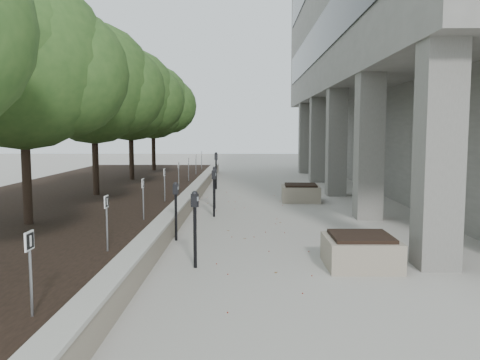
{
  "coord_description": "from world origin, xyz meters",
  "views": [
    {
      "loc": [
        0.02,
        -7.8,
        2.45
      ],
      "look_at": [
        -0.16,
        6.19,
        1.06
      ],
      "focal_mm": 37.31,
      "sensor_mm": 36.0,
      "label": 1
    }
  ],
  "objects_px": {
    "parking_meter_2": "(176,211)",
    "parking_meter_4": "(215,187)",
    "crabapple_tree_2": "(23,99)",
    "parking_meter_1": "(195,229)",
    "parking_meter_3": "(214,193)",
    "parking_meter_5": "(216,171)",
    "crabapple_tree_4": "(131,114)",
    "planter_back": "(301,193)",
    "planter_front": "(361,251)",
    "crabapple_tree_5": "(153,117)",
    "crabapple_tree_3": "(94,109)"
  },
  "relations": [
    {
      "from": "parking_meter_1",
      "to": "parking_meter_3",
      "type": "relative_size",
      "value": 1.02
    },
    {
      "from": "crabapple_tree_2",
      "to": "planter_back",
      "type": "bearing_deg",
      "value": 43.54
    },
    {
      "from": "crabapple_tree_4",
      "to": "parking_meter_4",
      "type": "height_order",
      "value": "crabapple_tree_4"
    },
    {
      "from": "crabapple_tree_4",
      "to": "parking_meter_5",
      "type": "bearing_deg",
      "value": -0.36
    },
    {
      "from": "planter_front",
      "to": "planter_back",
      "type": "relative_size",
      "value": 0.98
    },
    {
      "from": "parking_meter_2",
      "to": "parking_meter_4",
      "type": "bearing_deg",
      "value": 94.37
    },
    {
      "from": "crabapple_tree_2",
      "to": "parking_meter_3",
      "type": "xyz_separation_m",
      "value": [
        3.9,
        3.22,
        -2.44
      ]
    },
    {
      "from": "crabapple_tree_3",
      "to": "parking_meter_3",
      "type": "height_order",
      "value": "crabapple_tree_3"
    },
    {
      "from": "parking_meter_1",
      "to": "parking_meter_2",
      "type": "xyz_separation_m",
      "value": [
        -0.65,
        2.22,
        -0.04
      ]
    },
    {
      "from": "parking_meter_1",
      "to": "planter_front",
      "type": "relative_size",
      "value": 1.1
    },
    {
      "from": "crabapple_tree_2",
      "to": "parking_meter_5",
      "type": "bearing_deg",
      "value": 70.42
    },
    {
      "from": "parking_meter_1",
      "to": "parking_meter_3",
      "type": "height_order",
      "value": "parking_meter_1"
    },
    {
      "from": "parking_meter_1",
      "to": "crabapple_tree_5",
      "type": "bearing_deg",
      "value": 124.71
    },
    {
      "from": "crabapple_tree_4",
      "to": "parking_meter_3",
      "type": "distance_m",
      "value": 8.19
    },
    {
      "from": "parking_meter_1",
      "to": "parking_meter_3",
      "type": "distance_m",
      "value": 5.31
    },
    {
      "from": "planter_front",
      "to": "crabapple_tree_5",
      "type": "bearing_deg",
      "value": 112.07
    },
    {
      "from": "parking_meter_3",
      "to": "crabapple_tree_2",
      "type": "bearing_deg",
      "value": -124.71
    },
    {
      "from": "crabapple_tree_3",
      "to": "parking_meter_5",
      "type": "height_order",
      "value": "crabapple_tree_3"
    },
    {
      "from": "crabapple_tree_3",
      "to": "parking_meter_2",
      "type": "distance_m",
      "value": 6.35
    },
    {
      "from": "crabapple_tree_5",
      "to": "parking_meter_1",
      "type": "xyz_separation_m",
      "value": [
        3.9,
        -17.09,
        -2.42
      ]
    },
    {
      "from": "crabapple_tree_3",
      "to": "crabapple_tree_5",
      "type": "distance_m",
      "value": 10.0
    },
    {
      "from": "parking_meter_4",
      "to": "parking_meter_1",
      "type": "bearing_deg",
      "value": -93.55
    },
    {
      "from": "crabapple_tree_5",
      "to": "parking_meter_4",
      "type": "height_order",
      "value": "crabapple_tree_5"
    },
    {
      "from": "parking_meter_5",
      "to": "planter_front",
      "type": "height_order",
      "value": "parking_meter_5"
    },
    {
      "from": "planter_front",
      "to": "parking_meter_2",
      "type": "bearing_deg",
      "value": 149.89
    },
    {
      "from": "crabapple_tree_2",
      "to": "planter_front",
      "type": "relative_size",
      "value": 4.31
    },
    {
      "from": "parking_meter_2",
      "to": "parking_meter_4",
      "type": "height_order",
      "value": "parking_meter_4"
    },
    {
      "from": "crabapple_tree_3",
      "to": "parking_meter_4",
      "type": "distance_m",
      "value": 4.55
    },
    {
      "from": "crabapple_tree_4",
      "to": "planter_front",
      "type": "height_order",
      "value": "crabapple_tree_4"
    },
    {
      "from": "crabapple_tree_2",
      "to": "parking_meter_1",
      "type": "bearing_deg",
      "value": -28.13
    },
    {
      "from": "crabapple_tree_3",
      "to": "parking_meter_2",
      "type": "xyz_separation_m",
      "value": [
        3.25,
        -4.87,
        -2.46
      ]
    },
    {
      "from": "parking_meter_2",
      "to": "parking_meter_3",
      "type": "relative_size",
      "value": 0.97
    },
    {
      "from": "parking_meter_1",
      "to": "crabapple_tree_2",
      "type": "bearing_deg",
      "value": 173.71
    },
    {
      "from": "parking_meter_3",
      "to": "parking_meter_4",
      "type": "xyz_separation_m",
      "value": [
        -0.08,
        1.5,
        -0.01
      ]
    },
    {
      "from": "crabapple_tree_4",
      "to": "planter_front",
      "type": "bearing_deg",
      "value": -60.12
    },
    {
      "from": "crabapple_tree_3",
      "to": "parking_meter_4",
      "type": "relative_size",
      "value": 4.08
    },
    {
      "from": "parking_meter_2",
      "to": "parking_meter_5",
      "type": "bearing_deg",
      "value": 99.69
    },
    {
      "from": "crabapple_tree_2",
      "to": "parking_meter_2",
      "type": "height_order",
      "value": "crabapple_tree_2"
    },
    {
      "from": "crabapple_tree_3",
      "to": "parking_meter_2",
      "type": "relative_size",
      "value": 4.13
    },
    {
      "from": "parking_meter_2",
      "to": "planter_front",
      "type": "bearing_deg",
      "value": -18.68
    },
    {
      "from": "parking_meter_5",
      "to": "planter_front",
      "type": "xyz_separation_m",
      "value": [
        3.33,
        -11.95,
        -0.48
      ]
    },
    {
      "from": "parking_meter_2",
      "to": "parking_meter_4",
      "type": "xyz_separation_m",
      "value": [
        0.57,
        4.6,
        0.01
      ]
    },
    {
      "from": "parking_meter_4",
      "to": "parking_meter_5",
      "type": "xyz_separation_m",
      "value": [
        -0.27,
        5.25,
        0.11
      ]
    },
    {
      "from": "parking_meter_3",
      "to": "parking_meter_5",
      "type": "height_order",
      "value": "parking_meter_5"
    },
    {
      "from": "planter_front",
      "to": "crabapple_tree_4",
      "type": "bearing_deg",
      "value": 119.88
    },
    {
      "from": "parking_meter_4",
      "to": "planter_back",
      "type": "bearing_deg",
      "value": 25.39
    },
    {
      "from": "crabapple_tree_2",
      "to": "parking_meter_5",
      "type": "distance_m",
      "value": 10.85
    },
    {
      "from": "parking_meter_3",
      "to": "parking_meter_5",
      "type": "xyz_separation_m",
      "value": [
        -0.35,
        6.76,
        0.1
      ]
    },
    {
      "from": "parking_meter_5",
      "to": "planter_back",
      "type": "distance_m",
      "value": 4.82
    },
    {
      "from": "parking_meter_2",
      "to": "parking_meter_3",
      "type": "bearing_deg",
      "value": 89.59
    }
  ]
}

